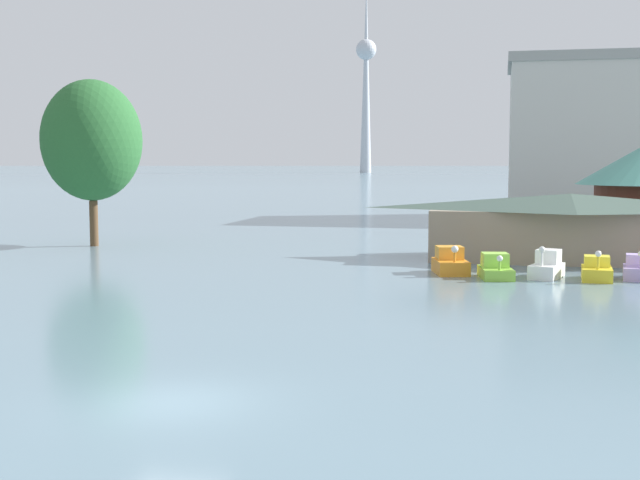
{
  "coord_description": "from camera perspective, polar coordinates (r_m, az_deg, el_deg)",
  "views": [
    {
      "loc": [
        8.07,
        -19.39,
        6.13
      ],
      "look_at": [
        0.57,
        15.02,
        2.77
      ],
      "focal_mm": 46.82,
      "sensor_mm": 36.0,
      "label": 1
    }
  ],
  "objects": [
    {
      "name": "boathouse",
      "position": [
        53.35,
        16.71,
        0.94
      ],
      "size": [
        18.1,
        7.06,
        4.13
      ],
      "color": "gray",
      "rests_on": "ground"
    },
    {
      "name": "distant_broadcast_tower",
      "position": [
        431.48,
        3.17,
        11.63
      ],
      "size": [
        10.34,
        10.34,
        135.68
      ],
      "color": "#B7BCC6",
      "rests_on": "ground"
    },
    {
      "name": "pedal_boat_yellow",
      "position": [
        45.26,
        18.39,
        -1.99
      ],
      "size": [
        1.65,
        2.67,
        1.64
      ],
      "rotation": [
        0.0,
        0.0,
        -1.64
      ],
      "color": "yellow",
      "rests_on": "ground"
    },
    {
      "name": "pedal_boat_white",
      "position": [
        45.31,
        15.25,
        -1.78
      ],
      "size": [
        2.03,
        2.87,
        1.77
      ],
      "rotation": [
        0.0,
        0.0,
        -1.87
      ],
      "color": "white",
      "rests_on": "ground"
    },
    {
      "name": "pedal_boat_orange",
      "position": [
        45.99,
        8.9,
        -1.55
      ],
      "size": [
        2.29,
        3.11,
        1.65
      ],
      "rotation": [
        0.0,
        0.0,
        -1.32
      ],
      "color": "orange",
      "rests_on": "ground"
    },
    {
      "name": "pedal_boat_lime",
      "position": [
        44.6,
        11.91,
        -1.92
      ],
      "size": [
        2.0,
        2.92,
        1.33
      ],
      "rotation": [
        0.0,
        0.0,
        -1.4
      ],
      "color": "#8CCC3F",
      "rests_on": "ground"
    },
    {
      "name": "shoreline_tree_tall_left",
      "position": [
        61.98,
        -15.34,
        6.58
      ],
      "size": [
        7.11,
        7.11,
        11.89
      ],
      "color": "brown",
      "rests_on": "ground"
    },
    {
      "name": "pedal_boat_lavender",
      "position": [
        46.3,
        21.03,
        -1.9
      ],
      "size": [
        1.92,
        2.49,
        1.58
      ],
      "rotation": [
        0.0,
        0.0,
        -1.7
      ],
      "color": "#B299D8",
      "rests_on": "ground"
    },
    {
      "name": "ground_plane",
      "position": [
        21.87,
        -10.07,
        -10.92
      ],
      "size": [
        2000.0,
        2000.0,
        0.0
      ],
      "primitive_type": "plane",
      "color": "slate"
    }
  ]
}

